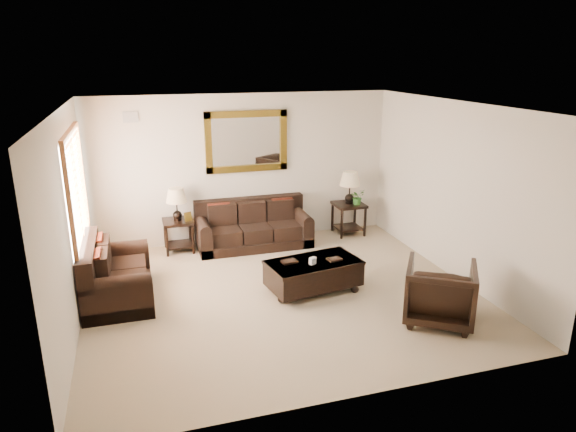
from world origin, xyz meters
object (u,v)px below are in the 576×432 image
object	(u,v)px
loveseat	(114,278)
coffee_table	(313,272)
sofa	(253,229)
armchair	(440,290)
end_table_left	(177,210)
end_table_right	(349,194)

from	to	relation	value
loveseat	coffee_table	distance (m)	2.86
loveseat	sofa	bearing A→B (deg)	-56.94
sofa	armchair	world-z (taller)	armchair
end_table_left	armchair	size ratio (longest dim) A/B	1.30
loveseat	end_table_right	xyz separation A→B (m)	(4.31, 1.64, 0.48)
end_table_left	armchair	bearing A→B (deg)	-49.75
sofa	loveseat	bearing A→B (deg)	-146.94
end_table_right	armchair	distance (m)	3.55
end_table_left	end_table_right	distance (m)	3.24
sofa	coffee_table	distance (m)	2.14
armchair	end_table_right	bearing A→B (deg)	-60.39
armchair	coffee_table	bearing A→B (deg)	-13.33
end_table_left	end_table_right	bearing A→B (deg)	-0.33
loveseat	armchair	world-z (taller)	armchair
end_table_right	armchair	bearing A→B (deg)	-93.93
coffee_table	armchair	size ratio (longest dim) A/B	1.65
sofa	loveseat	size ratio (longest dim) A/B	1.31
sofa	end_table_left	bearing A→B (deg)	175.63
loveseat	coffee_table	world-z (taller)	loveseat
end_table_left	armchair	xyz separation A→B (m)	(3.00, -3.55, -0.31)
sofa	coffee_table	world-z (taller)	sofa
coffee_table	armchair	xyz separation A→B (m)	(1.26, -1.34, 0.15)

